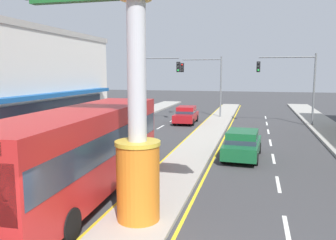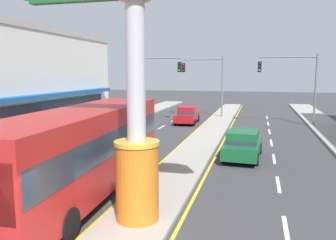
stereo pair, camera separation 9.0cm
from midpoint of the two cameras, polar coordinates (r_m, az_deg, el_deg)
median_strip at (r=24.00m, az=6.30°, el=-3.06°), size 2.20×52.00×0.14m
sidewalk_left at (r=25.11m, az=-15.34°, el=-2.76°), size 2.71×60.00×0.18m
lane_markings at (r=22.70m, az=5.78°, el=-3.85°), size 8.94×52.00×0.01m
district_sign at (r=10.12m, az=-5.07°, el=5.20°), size 7.31×1.38×8.20m
storefront_left at (r=29.63m, az=-25.40°, el=5.97°), size 8.97×21.10×8.01m
traffic_light_left_side at (r=32.09m, az=-2.97°, el=7.24°), size 4.86×0.46×6.20m
traffic_light_right_side at (r=31.35m, az=20.24°, el=6.75°), size 4.86×0.46×6.20m
traffic_light_median_far at (r=35.30m, az=6.63°, el=7.18°), size 4.20×0.46×6.20m
sedan_near_right_lane at (r=31.39m, az=3.30°, el=0.89°), size 1.96×4.36×1.53m
bus_far_right_lane at (r=13.21m, az=-13.54°, el=-4.34°), size 2.99×11.30×3.26m
sedan_near_left_lane at (r=19.01m, az=12.44°, el=-3.90°), size 2.02×4.39×1.53m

